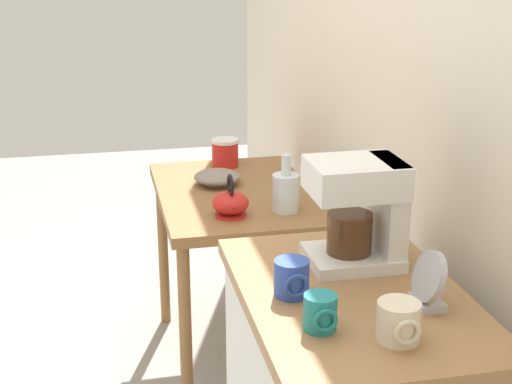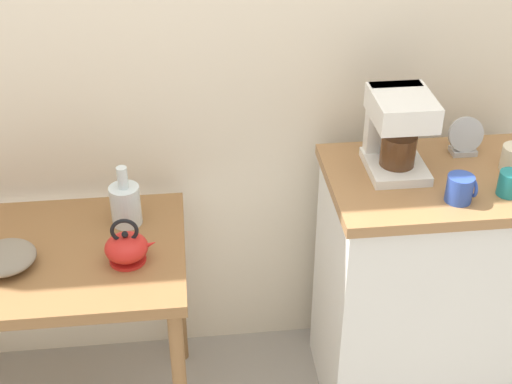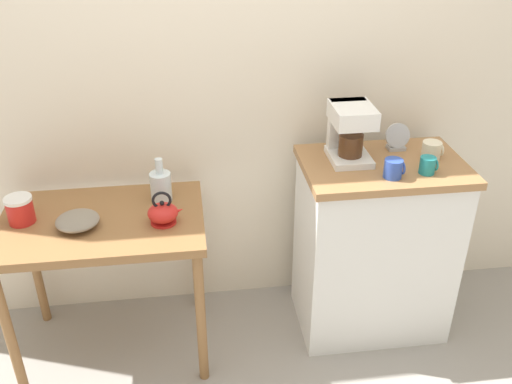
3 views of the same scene
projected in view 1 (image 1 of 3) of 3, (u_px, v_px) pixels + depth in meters
The scene contains 11 objects.
back_wall at pixel (418, 41), 2.16m from camera, with size 4.40×0.10×2.80m, color beige.
wooden_table at pixel (235, 214), 2.97m from camera, with size 0.89×0.59×0.75m.
bowl_stoneware at pixel (217, 177), 2.99m from camera, with size 0.18×0.18×0.06m.
teakettle at pixel (231, 203), 2.65m from camera, with size 0.16×0.13×0.15m.
glass_carafe_vase at pixel (286, 191), 2.70m from camera, with size 0.10×0.10×0.21m.
canister_enamel at pixel (225, 153), 3.23m from camera, with size 0.12×0.12×0.12m.
coffee_maker at pixel (363, 208), 1.82m from camera, with size 0.18×0.22×0.26m.
mug_small_cream at pixel (399, 322), 1.49m from camera, with size 0.09×0.09×0.08m.
mug_blue at pixel (292, 278), 1.67m from camera, with size 0.09×0.08×0.08m.
mug_dark_teal at pixel (321, 313), 1.53m from camera, with size 0.08×0.07×0.08m.
table_clock at pixel (428, 282), 1.62m from camera, with size 0.12×0.06×0.13m.
Camera 1 is at (2.14, -0.54, 1.68)m, focal length 53.10 mm.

